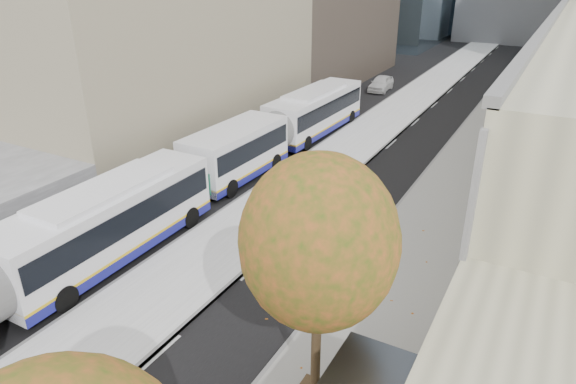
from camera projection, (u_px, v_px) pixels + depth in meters
The scene contains 6 objects.
bus_platform at pixel (356, 142), 36.19m from camera, with size 4.25×150.00×0.15m, color beige.
sidewalk at pixel (473, 162), 32.70m from camera, with size 4.75×150.00×0.08m, color gray.
tree_c at pixel (319, 243), 13.23m from camera, with size 4.20×4.20×7.28m.
bus_near at pixel (20, 271), 18.39m from camera, with size 2.91×18.93×3.15m.
bus_far at pixel (286, 126), 34.22m from camera, with size 3.29×18.79×3.12m.
distant_car at pixel (381, 83), 50.21m from camera, with size 1.71×4.26×1.45m, color silver.
Camera 1 is at (8.42, 2.55, 11.95)m, focal length 32.00 mm.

